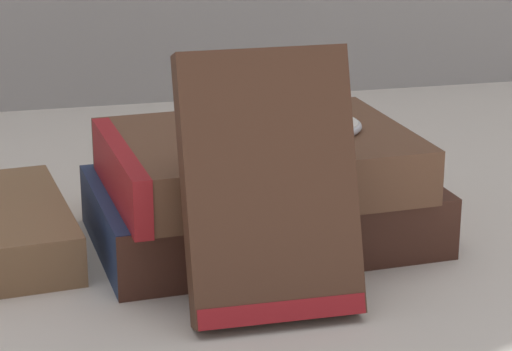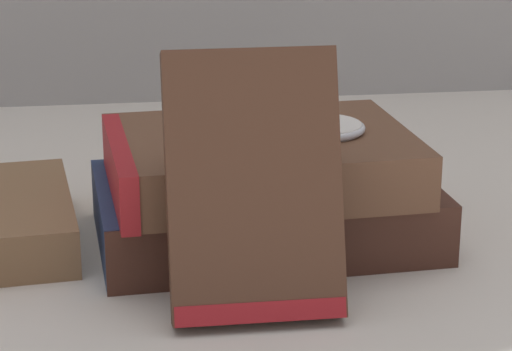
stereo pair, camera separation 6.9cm
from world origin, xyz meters
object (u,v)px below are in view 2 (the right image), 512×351
(book_leaning_front, at_px, (254,194))
(reading_glasses, at_px, (181,181))
(book_flat_top, at_px, (253,160))
(pocket_watch, at_px, (323,127))
(book_flat_bottom, at_px, (257,211))

(book_leaning_front, distance_m, reading_glasses, 0.25)
(book_flat_top, bearing_deg, reading_glasses, 102.32)
(book_leaning_front, relative_size, pocket_watch, 2.59)
(book_leaning_front, xyz_separation_m, reading_glasses, (-0.03, 0.24, -0.07))
(book_flat_top, bearing_deg, pocket_watch, -3.97)
(book_flat_bottom, relative_size, book_flat_top, 1.13)
(pocket_watch, bearing_deg, book_flat_top, 179.94)
(book_flat_top, bearing_deg, book_flat_bottom, 58.69)
(book_flat_bottom, relative_size, book_leaning_front, 1.53)
(book_flat_bottom, distance_m, book_leaning_front, 0.12)
(pocket_watch, bearing_deg, book_flat_bottom, 170.24)
(pocket_watch, bearing_deg, book_leaning_front, -121.02)
(book_flat_top, xyz_separation_m, reading_glasses, (-0.04, 0.14, -0.06))
(book_leaning_front, xyz_separation_m, pocket_watch, (0.06, 0.10, 0.01))
(book_flat_bottom, height_order, pocket_watch, pocket_watch)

